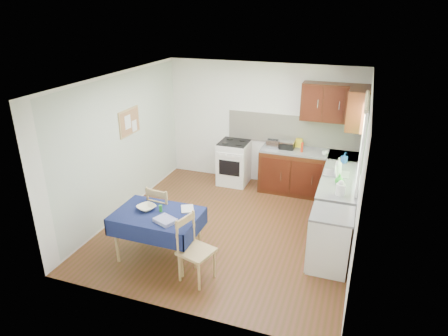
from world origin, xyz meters
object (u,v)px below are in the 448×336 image
(toaster, at_px, (273,144))
(dish_rack, at_px, (336,173))
(chair_far, at_px, (163,212))
(chair_near, at_px, (194,247))
(sandwich_press, at_px, (287,145))
(kettle, at_px, (341,188))
(dining_table, at_px, (157,219))

(toaster, xyz_separation_m, dish_rack, (1.30, -0.93, -0.06))
(chair_far, distance_m, chair_near, 1.12)
(sandwich_press, height_order, dish_rack, dish_rack)
(dish_rack, relative_size, kettle, 1.74)
(chair_near, height_order, dish_rack, dish_rack)
(toaster, bearing_deg, sandwich_press, 6.77)
(chair_far, xyz_separation_m, chair_near, (0.85, -0.73, -0.01))
(sandwich_press, relative_size, kettle, 1.14)
(dish_rack, bearing_deg, toaster, 125.27)
(chair_far, bearing_deg, sandwich_press, -114.22)
(toaster, bearing_deg, dish_rack, -42.64)
(toaster, relative_size, dish_rack, 0.60)
(chair_far, distance_m, kettle, 2.75)
(dining_table, bearing_deg, chair_far, 85.15)
(dining_table, bearing_deg, kettle, 1.56)
(chair_near, relative_size, kettle, 3.96)
(dining_table, xyz_separation_m, chair_far, (-0.15, 0.45, -0.13))
(toaster, height_order, sandwich_press, toaster)
(chair_near, bearing_deg, sandwich_press, 4.75)
(chair_near, xyz_separation_m, toaster, (0.34, 3.15, 0.49))
(sandwich_press, distance_m, dish_rack, 1.43)
(chair_far, bearing_deg, kettle, -158.47)
(dining_table, relative_size, dish_rack, 2.98)
(dining_table, height_order, toaster, toaster)
(dish_rack, bearing_deg, chair_near, -145.62)
(chair_far, xyz_separation_m, kettle, (2.61, 0.72, 0.50))
(chair_near, bearing_deg, dining_table, 83.20)
(chair_far, distance_m, toaster, 2.74)
(dining_table, height_order, chair_far, chair_far)
(sandwich_press, bearing_deg, chair_near, -117.64)
(toaster, bearing_deg, dining_table, -116.94)
(dish_rack, bearing_deg, kettle, -100.54)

